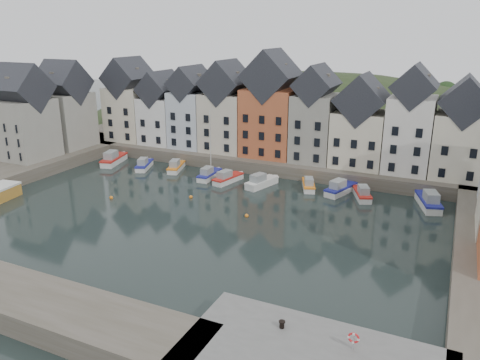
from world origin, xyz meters
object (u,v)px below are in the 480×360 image
Objects in this scene: boat_d at (209,174)px; mooring_bollard at (282,324)px; life_ring_post at (354,338)px; boat_a at (113,159)px.

mooring_bollard is (25.04, -34.62, 1.59)m from boat_d.
boat_d is at bearing 125.88° from mooring_bollard.
boat_a is at bearing 144.66° from life_ring_post.
boat_a is 0.66× the size of boat_d.
boat_d is 46.16m from life_ring_post.
mooring_bollard is at bearing -52.85° from boat_a.
life_ring_post reaches higher than mooring_bollard.
boat_a is 56.67m from mooring_bollard.
life_ring_post is (5.19, -0.20, 0.55)m from mooring_bollard.
boat_a is at bearing 176.55° from boat_d.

